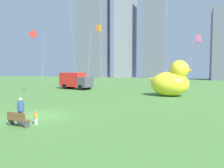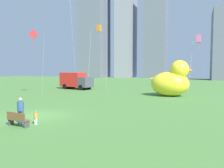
{
  "view_description": "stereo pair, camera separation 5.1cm",
  "coord_description": "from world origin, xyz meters",
  "px_view_note": "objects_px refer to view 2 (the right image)",
  "views": [
    {
      "loc": [
        11.09,
        -13.23,
        3.55
      ],
      "look_at": [
        3.54,
        6.51,
        2.07
      ],
      "focal_mm": 35.36,
      "sensor_mm": 36.0,
      "label": 1
    },
    {
      "loc": [
        11.14,
        -13.21,
        3.55
      ],
      "look_at": [
        3.54,
        6.51,
        2.07
      ],
      "focal_mm": 35.36,
      "sensor_mm": 36.0,
      "label": 2
    }
  ],
  "objects_px": {
    "box_truck": "(76,81)",
    "kite_orange": "(99,28)",
    "park_bench": "(18,119)",
    "person_child": "(36,117)",
    "kite_pink": "(198,39)",
    "person_adult": "(21,109)",
    "giant_inflatable_duck": "(171,81)",
    "kite_red": "(34,36)"
  },
  "relations": [
    {
      "from": "box_truck",
      "to": "kite_orange",
      "type": "distance_m",
      "value": 9.92
    },
    {
      "from": "box_truck",
      "to": "park_bench",
      "type": "bearing_deg",
      "value": -67.76
    },
    {
      "from": "person_child",
      "to": "box_truck",
      "type": "xyz_separation_m",
      "value": [
        -10.08,
        22.17,
        0.95
      ]
    },
    {
      "from": "kite_pink",
      "to": "kite_orange",
      "type": "bearing_deg",
      "value": -179.53
    },
    {
      "from": "person_adult",
      "to": "kite_pink",
      "type": "xyz_separation_m",
      "value": [
        10.61,
        24.55,
        7.01
      ]
    },
    {
      "from": "kite_orange",
      "to": "giant_inflatable_duck",
      "type": "bearing_deg",
      "value": -25.78
    },
    {
      "from": "giant_inflatable_duck",
      "to": "kite_red",
      "type": "xyz_separation_m",
      "value": [
        -17.41,
        -5.05,
        5.88
      ]
    },
    {
      "from": "park_bench",
      "to": "kite_red",
      "type": "relative_size",
      "value": 0.18
    },
    {
      "from": "giant_inflatable_duck",
      "to": "kite_red",
      "type": "distance_m",
      "value": 19.06
    },
    {
      "from": "person_child",
      "to": "kite_orange",
      "type": "xyz_separation_m",
      "value": [
        -6.62,
        24.27,
        10.01
      ]
    },
    {
      "from": "person_child",
      "to": "kite_pink",
      "type": "relative_size",
      "value": 0.1
    },
    {
      "from": "person_adult",
      "to": "kite_pink",
      "type": "relative_size",
      "value": 0.2
    },
    {
      "from": "person_child",
      "to": "kite_orange",
      "type": "bearing_deg",
      "value": 105.25
    },
    {
      "from": "person_child",
      "to": "box_truck",
      "type": "bearing_deg",
      "value": 114.46
    },
    {
      "from": "kite_pink",
      "to": "kite_orange",
      "type": "xyz_separation_m",
      "value": [
        -16.18,
        -0.13,
        2.55
      ]
    },
    {
      "from": "person_child",
      "to": "kite_pink",
      "type": "bearing_deg",
      "value": 68.6
    },
    {
      "from": "kite_orange",
      "to": "person_adult",
      "type": "bearing_deg",
      "value": -77.15
    },
    {
      "from": "giant_inflatable_duck",
      "to": "kite_pink",
      "type": "bearing_deg",
      "value": 64.14
    },
    {
      "from": "box_truck",
      "to": "kite_pink",
      "type": "relative_size",
      "value": 0.73
    },
    {
      "from": "person_adult",
      "to": "kite_orange",
      "type": "relative_size",
      "value": 0.15
    },
    {
      "from": "box_truck",
      "to": "kite_red",
      "type": "xyz_separation_m",
      "value": [
        -0.88,
        -9.25,
        6.4
      ]
    },
    {
      "from": "kite_orange",
      "to": "box_truck",
      "type": "bearing_deg",
      "value": -148.77
    },
    {
      "from": "park_bench",
      "to": "kite_orange",
      "type": "bearing_deg",
      "value": 103.3
    },
    {
      "from": "giant_inflatable_duck",
      "to": "box_truck",
      "type": "height_order",
      "value": "giant_inflatable_duck"
    },
    {
      "from": "person_child",
      "to": "box_truck",
      "type": "height_order",
      "value": "box_truck"
    },
    {
      "from": "giant_inflatable_duck",
      "to": "kite_orange",
      "type": "bearing_deg",
      "value": 154.22
    },
    {
      "from": "person_child",
      "to": "kite_orange",
      "type": "distance_m",
      "value": 27.07
    },
    {
      "from": "box_truck",
      "to": "kite_red",
      "type": "distance_m",
      "value": 11.29
    },
    {
      "from": "park_bench",
      "to": "giant_inflatable_duck",
      "type": "height_order",
      "value": "giant_inflatable_duck"
    },
    {
      "from": "kite_orange",
      "to": "kite_red",
      "type": "bearing_deg",
      "value": -110.96
    },
    {
      "from": "person_child",
      "to": "kite_orange",
      "type": "height_order",
      "value": "kite_orange"
    },
    {
      "from": "kite_pink",
      "to": "person_child",
      "type": "bearing_deg",
      "value": -111.4
    },
    {
      "from": "person_adult",
      "to": "kite_pink",
      "type": "bearing_deg",
      "value": 66.63
    },
    {
      "from": "park_bench",
      "to": "box_truck",
      "type": "height_order",
      "value": "box_truck"
    },
    {
      "from": "park_bench",
      "to": "kite_pink",
      "type": "xyz_separation_m",
      "value": [
        10.26,
        25.2,
        7.48
      ]
    },
    {
      "from": "person_child",
      "to": "kite_red",
      "type": "bearing_deg",
      "value": 130.34
    },
    {
      "from": "person_adult",
      "to": "kite_red",
      "type": "bearing_deg",
      "value": 127.21
    },
    {
      "from": "person_adult",
      "to": "person_child",
      "type": "bearing_deg",
      "value": 8.32
    },
    {
      "from": "kite_red",
      "to": "person_child",
      "type": "bearing_deg",
      "value": -49.66
    },
    {
      "from": "person_child",
      "to": "kite_orange",
      "type": "relative_size",
      "value": 0.08
    },
    {
      "from": "person_child",
      "to": "kite_red",
      "type": "distance_m",
      "value": 18.47
    },
    {
      "from": "kite_red",
      "to": "kite_orange",
      "type": "xyz_separation_m",
      "value": [
        4.35,
        11.36,
        2.66
      ]
    }
  ]
}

